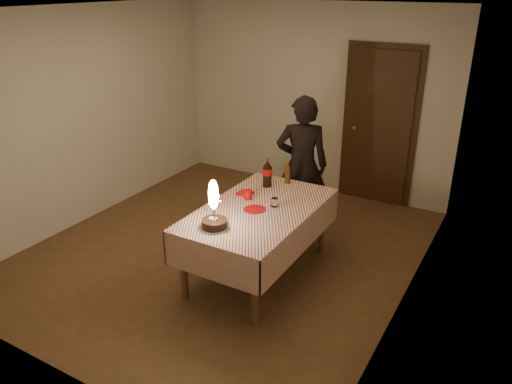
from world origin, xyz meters
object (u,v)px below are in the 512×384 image
at_px(cola_bottle, 267,173).
at_px(red_plate, 255,209).
at_px(photographer, 302,165).
at_px(clear_cup, 274,202).
at_px(red_cup, 248,195).
at_px(birthday_cake, 214,214).
at_px(dining_table, 258,217).
at_px(amber_bottle_left, 288,173).

bearing_deg(cola_bottle, red_plate, -72.59).
bearing_deg(red_plate, cola_bottle, 107.41).
bearing_deg(photographer, clear_cup, -80.05).
height_order(red_cup, photographer, photographer).
xyz_separation_m(birthday_cake, cola_bottle, (-0.06, 1.11, 0.02)).
xyz_separation_m(red_cup, photographer, (0.14, 0.99, 0.03)).
distance_m(cola_bottle, photographer, 0.61).
bearing_deg(red_cup, birthday_cake, -85.15).
bearing_deg(clear_cup, red_cup, 175.89).
distance_m(dining_table, amber_bottle_left, 0.78).
relative_size(dining_table, red_plate, 7.82).
distance_m(red_cup, clear_cup, 0.32).
bearing_deg(red_cup, clear_cup, -4.11).
height_order(clear_cup, cola_bottle, cola_bottle).
height_order(red_plate, photographer, photographer).
bearing_deg(dining_table, birthday_cake, -104.52).
distance_m(amber_bottle_left, photographer, 0.39).
xyz_separation_m(red_cup, cola_bottle, (0.00, 0.40, 0.10)).
bearing_deg(clear_cup, birthday_cake, -110.96).
bearing_deg(amber_bottle_left, birthday_cake, -93.99).
relative_size(birthday_cake, red_cup, 4.72).
distance_m(dining_table, red_plate, 0.12).
height_order(cola_bottle, amber_bottle_left, cola_bottle).
bearing_deg(red_cup, amber_bottle_left, 75.92).
xyz_separation_m(dining_table, clear_cup, (0.12, 0.12, 0.15)).
bearing_deg(red_plate, red_cup, 134.62).
bearing_deg(clear_cup, amber_bottle_left, 105.23).
bearing_deg(red_plate, amber_bottle_left, 92.68).
bearing_deg(photographer, red_plate, -87.82).
height_order(red_cup, amber_bottle_left, amber_bottle_left).
bearing_deg(photographer, birthday_cake, -92.81).
xyz_separation_m(dining_table, birthday_cake, (-0.14, -0.56, 0.24)).
bearing_deg(cola_bottle, amber_bottle_left, 52.82).
relative_size(birthday_cake, amber_bottle_left, 1.85).
bearing_deg(birthday_cake, cola_bottle, 93.01).
distance_m(dining_table, photographer, 1.15).
bearing_deg(photographer, red_cup, -98.21).
bearing_deg(clear_cup, dining_table, -133.93).
bearing_deg(red_plate, dining_table, 70.03).
height_order(dining_table, photographer, photographer).
bearing_deg(red_cup, photographer, 81.79).
height_order(birthday_cake, amber_bottle_left, birthday_cake).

